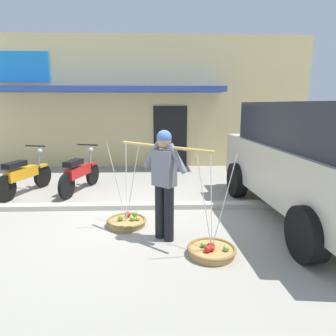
# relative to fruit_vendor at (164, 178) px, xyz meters

# --- Properties ---
(ground_plane) EXTENTS (90.00, 90.00, 0.00)m
(ground_plane) POSITION_rel_fruit_vendor_xyz_m (-0.60, 0.72, -0.98)
(ground_plane) COLOR #9E998C
(sidewalk_curb) EXTENTS (20.00, 0.24, 0.10)m
(sidewalk_curb) POSITION_rel_fruit_vendor_xyz_m (-0.60, 1.42, -0.93)
(sidewalk_curb) COLOR #BAB4A5
(sidewalk_curb) RESTS_ON ground
(fruit_vendor) EXTENTS (1.32, 1.12, 1.70)m
(fruit_vendor) POSITION_rel_fruit_vendor_xyz_m (0.00, 0.00, 0.00)
(fruit_vendor) COLOR black
(fruit_vendor) RESTS_ON ground
(fruit_basket_left_side) EXTENTS (0.69, 0.69, 1.45)m
(fruit_basket_left_side) POSITION_rel_fruit_vendor_xyz_m (-0.64, 0.54, -0.90)
(fruit_basket_left_side) COLOR #B2894C
(fruit_basket_left_side) RESTS_ON ground
(fruit_basket_right_side) EXTENTS (0.69, 0.69, 1.45)m
(fruit_basket_right_side) POSITION_rel_fruit_vendor_xyz_m (0.64, -0.54, -0.90)
(fruit_basket_right_side) COLOR #B2894C
(fruit_basket_right_side) RESTS_ON ground
(motorcycle_nearest_shop) EXTENTS (0.69, 1.77, 1.09)m
(motorcycle_nearest_shop) POSITION_rel_fruit_vendor_xyz_m (-3.19, 2.49, -0.52)
(motorcycle_nearest_shop) COLOR black
(motorcycle_nearest_shop) RESTS_ON ground
(motorcycle_second_in_row) EXTENTS (0.65, 1.78, 1.09)m
(motorcycle_second_in_row) POSITION_rel_fruit_vendor_xyz_m (-1.96, 2.67, -0.52)
(motorcycle_second_in_row) COLOR black
(motorcycle_second_in_row) RESTS_ON ground
(parked_truck) EXTENTS (2.38, 4.91, 2.10)m
(parked_truck) POSITION_rel_fruit_vendor_xyz_m (2.73, 0.74, 0.15)
(parked_truck) COLOR beige
(parked_truck) RESTS_ON ground
(storefront_building) EXTENTS (13.00, 6.00, 4.20)m
(storefront_building) POSITION_rel_fruit_vendor_xyz_m (-1.63, 8.09, 1.12)
(storefront_building) COLOR #DBC684
(storefront_building) RESTS_ON ground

